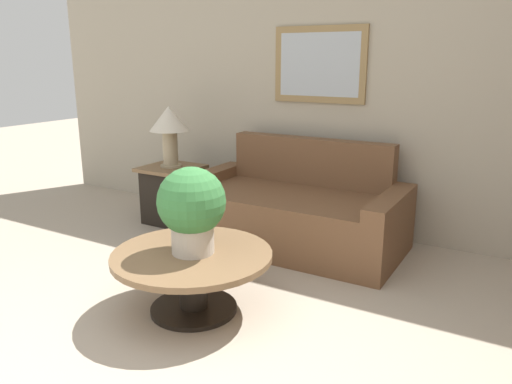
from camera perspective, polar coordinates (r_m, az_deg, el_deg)
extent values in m
cube|color=#B2A893|center=(4.69, 12.34, 10.70)|extent=(7.59, 0.06, 2.60)
cube|color=#997A4C|center=(4.79, 7.27, 14.24)|extent=(0.91, 0.03, 0.69)
cube|color=#B2BCC6|center=(4.78, 7.21, 14.24)|extent=(0.79, 0.01, 0.57)
cube|color=brown|center=(4.45, 4.05, -3.15)|extent=(1.57, 0.98, 0.48)
cube|color=brown|center=(4.69, 6.38, 3.53)|extent=(1.57, 0.16, 0.43)
cube|color=brown|center=(4.86, -5.19, -0.97)|extent=(0.18, 0.98, 0.58)
cube|color=brown|center=(4.14, 14.98, -4.30)|extent=(0.18, 0.98, 0.58)
cylinder|color=black|center=(3.44, -7.10, -13.02)|extent=(0.57, 0.57, 0.03)
cylinder|color=black|center=(3.36, -7.21, -10.20)|extent=(0.19, 0.19, 0.34)
cylinder|color=brown|center=(3.28, -7.32, -7.17)|extent=(1.04, 1.04, 0.04)
cube|color=black|center=(5.15, -9.53, -0.44)|extent=(0.46, 0.46, 0.54)
cube|color=brown|center=(5.08, -9.67, 2.70)|extent=(0.54, 0.54, 0.03)
cylinder|color=tan|center=(5.08, -9.68, 3.00)|extent=(0.21, 0.21, 0.02)
cylinder|color=tan|center=(5.04, -9.77, 5.00)|extent=(0.15, 0.15, 0.34)
cone|color=beige|center=(5.00, -9.92, 8.29)|extent=(0.39, 0.39, 0.24)
cylinder|color=beige|center=(3.24, -7.24, -5.38)|extent=(0.27, 0.27, 0.18)
sphere|color=#387A3D|center=(3.16, -7.39, -1.06)|extent=(0.44, 0.44, 0.44)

